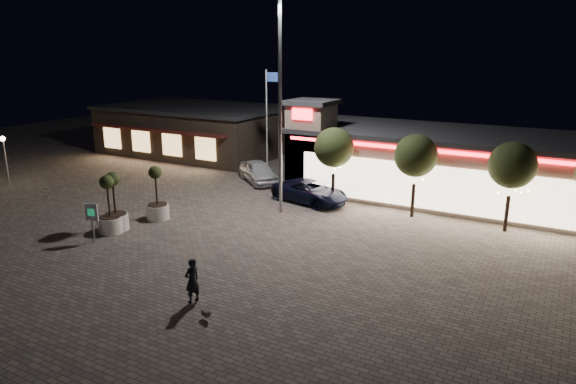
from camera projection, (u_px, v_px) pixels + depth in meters
The scene contains 17 objects.
ground at pixel (161, 250), 24.57m from camera, with size 90.00×90.00×0.00m, color #74685D.
retail_building at pixel (443, 164), 32.74m from camera, with size 20.40×8.40×6.10m.
restaurant_building at pixel (196, 129), 47.36m from camera, with size 16.40×11.00×4.30m.
floodlight_pole at pixel (280, 92), 28.44m from camera, with size 0.60×0.40×12.38m.
flagpole at pixel (268, 118), 35.10m from camera, with size 0.95×0.10×8.00m.
lamp_post_west at pixel (4, 151), 35.77m from camera, with size 0.36×0.36×3.48m.
string_tree_a at pixel (334, 148), 30.94m from camera, with size 2.42×2.42×4.79m.
string_tree_b at pixel (416, 156), 28.58m from camera, with size 2.42×2.42×4.79m.
string_tree_c at pixel (512, 165), 26.22m from camera, with size 2.42×2.42×4.79m.
pickup_truck at pixel (310, 192), 32.09m from camera, with size 2.31×5.01×1.39m, color black.
white_sedan at pixel (259, 172), 36.92m from camera, with size 1.85×4.59×1.56m, color silver.
pedestrian at pixel (192, 280), 19.36m from camera, with size 0.64×0.42×1.75m, color black.
dog at pixel (207, 314), 18.21m from camera, with size 0.47×0.27×0.25m.
planter_left at pixel (157, 203), 28.83m from camera, with size 1.26×1.26×3.09m.
planter_mid at pixel (115, 212), 27.13m from camera, with size 1.29×1.29×3.17m.
planter_right at pixel (110, 215), 26.73m from camera, with size 1.26×1.26×3.09m.
valet_sign at pixel (92, 216), 25.19m from camera, with size 0.65×0.26×2.02m.
Camera 1 is at (16.57, -16.95, 9.32)m, focal length 32.00 mm.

